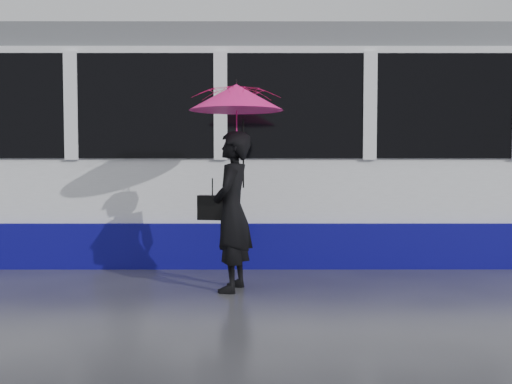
{
  "coord_description": "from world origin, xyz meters",
  "views": [
    {
      "loc": [
        0.33,
        -6.4,
        1.45
      ],
      "look_at": [
        0.34,
        0.24,
        1.1
      ],
      "focal_mm": 40.0,
      "sensor_mm": 36.0,
      "label": 1
    }
  ],
  "objects": [
    {
      "name": "woman",
      "position": [
        0.07,
        -0.03,
        0.9
      ],
      "size": [
        0.55,
        0.73,
        1.79
      ],
      "primitive_type": "imported",
      "rotation": [
        0.0,
        0.0,
        -1.78
      ],
      "color": "black",
      "rests_on": "ground"
    },
    {
      "name": "tram",
      "position": [
        2.37,
        2.5,
        1.64
      ],
      "size": [
        26.0,
        2.56,
        3.35
      ],
      "color": "white",
      "rests_on": "ground"
    },
    {
      "name": "ground",
      "position": [
        0.0,
        0.0,
        0.0
      ],
      "size": [
        90.0,
        90.0,
        0.0
      ],
      "primitive_type": "plane",
      "color": "#27272C",
      "rests_on": "ground"
    },
    {
      "name": "handbag",
      "position": [
        -0.15,
        -0.01,
        0.94
      ],
      "size": [
        0.34,
        0.2,
        0.46
      ],
      "rotation": [
        0.0,
        0.0,
        -0.21
      ],
      "color": "black",
      "rests_on": "ground"
    },
    {
      "name": "rails",
      "position": [
        0.0,
        2.5,
        0.01
      ],
      "size": [
        34.0,
        1.51,
        0.02
      ],
      "color": "#3F3D38",
      "rests_on": "ground"
    },
    {
      "name": "umbrella",
      "position": [
        0.12,
        -0.03,
        1.96
      ],
      "size": [
        1.25,
        1.25,
        1.21
      ],
      "rotation": [
        0.0,
        0.0,
        -0.21
      ],
      "color": "#E0128E",
      "rests_on": "ground"
    }
  ]
}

